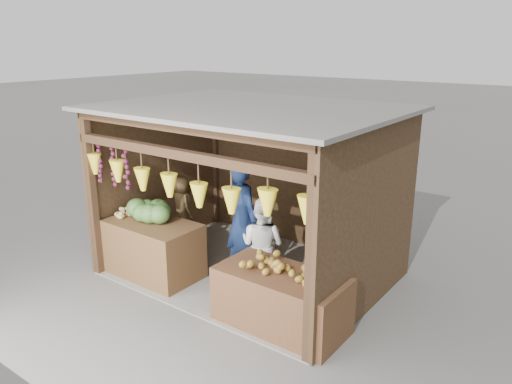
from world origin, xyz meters
TOP-DOWN VIEW (x-y plane):
  - ground at (0.00, 0.00)m, footprint 80.00×80.00m
  - stall_structure at (-0.03, -0.04)m, footprint 4.30×3.30m
  - back_shelf at (1.05, 1.28)m, footprint 1.25×0.32m
  - counter_left at (-1.16, -0.96)m, footprint 1.47×0.85m
  - counter_right at (1.26, -1.00)m, footprint 1.68×0.85m
  - stool at (-1.57, 0.08)m, footprint 0.31×0.31m
  - man_standing at (-0.04, -0.14)m, footprint 0.79×0.64m
  - woman_standing at (0.49, -0.34)m, footprint 0.73×0.58m
  - vendor_seated at (-1.57, 0.08)m, footprint 0.59×0.48m
  - melon_pile at (-1.25, -0.88)m, footprint 1.00×0.50m
  - tanfruit_pile at (-1.78, -1.00)m, footprint 0.34×0.40m
  - mango_pile at (1.37, -1.03)m, footprint 1.40×0.64m

SIDE VIEW (x-z plane):
  - ground at x=0.00m, z-range 0.00..0.00m
  - stool at x=-1.57m, z-range 0.00..0.29m
  - counter_right at x=1.26m, z-range 0.00..0.76m
  - counter_left at x=-1.16m, z-range 0.00..0.88m
  - woman_standing at x=0.49m, z-range 0.00..1.44m
  - vendor_seated at x=-1.57m, z-range 0.29..1.32m
  - mango_pile at x=1.37m, z-range 0.76..0.98m
  - back_shelf at x=1.05m, z-range 0.21..1.54m
  - man_standing at x=-0.04m, z-range 0.00..1.89m
  - tanfruit_pile at x=-1.78m, z-range 0.88..1.01m
  - melon_pile at x=-1.25m, z-range 0.88..1.20m
  - stall_structure at x=-0.03m, z-range 0.34..3.00m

